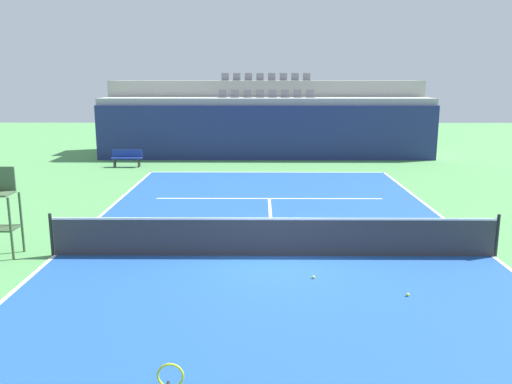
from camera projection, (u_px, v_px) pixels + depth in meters
name	position (u px, v px, depth m)	size (l,w,h in m)	color
ground_plane	(273.00, 256.00, 13.27)	(80.00, 80.00, 0.00)	#4C8C4C
court_surface	(273.00, 256.00, 13.27)	(11.00, 24.00, 0.01)	#1E4C99
baseline_far	(267.00, 172.00, 24.95)	(11.00, 0.10, 0.00)	white
sideline_left	(55.00, 255.00, 13.31)	(0.10, 24.00, 0.00)	white
sideline_right	(493.00, 256.00, 13.23)	(0.10, 24.00, 0.00)	white
service_line_far	(269.00, 199.00, 19.53)	(8.26, 0.10, 0.00)	white
centre_service_line	(271.00, 222.00, 16.40)	(0.10, 6.40, 0.00)	white
back_wall	(266.00, 133.00, 28.47)	(18.19, 0.30, 2.91)	navy
stands_tier_lower	(266.00, 127.00, 29.75)	(18.19, 2.40, 3.26)	#9E9E99
stands_tier_upper	(266.00, 116.00, 32.00)	(18.19, 2.40, 4.17)	#9E9E99
seating_row_lower	(266.00, 95.00, 29.48)	(5.28, 0.44, 0.44)	slate
seating_row_upper	(266.00, 78.00, 31.63)	(5.28, 0.44, 0.44)	slate
tennis_net	(274.00, 236.00, 13.17)	(11.08, 0.08, 1.07)	black
umpire_chair	(2.00, 209.00, 13.13)	(0.76, 0.66, 2.20)	#334C2D
player_bench	(127.00, 157.00, 26.42)	(1.50, 0.40, 0.85)	navy
tennis_ball_1	(408.00, 295.00, 10.80)	(0.07, 0.07, 0.07)	#CCE033
tennis_ball_2	(313.00, 277.00, 11.76)	(0.07, 0.07, 0.07)	#CCE033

